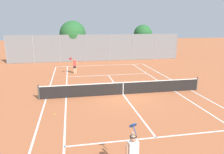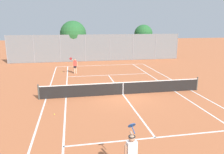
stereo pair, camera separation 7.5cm
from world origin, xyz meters
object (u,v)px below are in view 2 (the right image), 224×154
loose_tennis_ball_1 (118,65)px  tree_behind_left (74,34)px  player_near_side (131,154)px  player_far_left (75,65)px  tree_behind_right (143,35)px  loose_tennis_ball_2 (62,72)px  tennis_net (123,88)px  loose_tennis_ball_0 (54,114)px

loose_tennis_ball_1 → tree_behind_left: 8.53m
player_near_side → player_far_left: same height
loose_tennis_ball_1 → tree_behind_right: tree_behind_right is taller
player_near_side → player_far_left: bearing=95.1°
tree_behind_left → player_near_side: bearing=-87.0°
player_far_left → loose_tennis_ball_2: size_ratio=26.88×
tennis_net → player_near_side: 8.99m
tennis_net → tree_behind_left: 17.64m
tree_behind_left → loose_tennis_ball_2: bearing=-100.3°
player_near_side → loose_tennis_ball_1: size_ratio=26.88×
loose_tennis_ball_2 → tree_behind_left: 9.26m
player_far_left → loose_tennis_ball_1: (5.31, 3.58, -0.89)m
player_near_side → tree_behind_left: 26.04m
tree_behind_left → loose_tennis_ball_1: bearing=-48.1°
loose_tennis_ball_0 → tree_behind_left: bearing=85.5°
player_near_side → loose_tennis_ball_1: (3.82, 20.10, -0.89)m
player_near_side → loose_tennis_ball_0: 6.67m
tree_behind_right → player_near_side: bearing=-109.0°
loose_tennis_ball_1 → player_near_side: bearing=-100.8°
loose_tennis_ball_1 → tennis_net: bearing=-100.0°
player_near_side → loose_tennis_ball_1: player_near_side is taller
player_near_side → tree_behind_right: (8.88, 25.80, 2.59)m
loose_tennis_ball_1 → tree_behind_right: (5.06, 5.70, 3.49)m
tennis_net → loose_tennis_ball_0: size_ratio=181.82×
loose_tennis_ball_0 → loose_tennis_ball_2: (0.04, 11.53, 0.00)m
tree_behind_right → loose_tennis_ball_0: bearing=-120.7°
player_near_side → loose_tennis_ball_0: (-2.92, 5.93, -0.89)m
loose_tennis_ball_1 → loose_tennis_ball_2: (-6.70, -2.64, 0.00)m
tennis_net → tree_behind_right: bearing=67.5°
tennis_net → player_near_side: (-1.82, -8.80, 0.42)m
player_near_side → tennis_net: bearing=78.3°
loose_tennis_ball_0 → loose_tennis_ball_2: size_ratio=1.00×
loose_tennis_ball_0 → tree_behind_right: bearing=59.3°
player_far_left → tennis_net: bearing=-66.8°
loose_tennis_ball_1 → tree_behind_left: bearing=131.9°
loose_tennis_ball_2 → tree_behind_right: bearing=35.4°
tree_behind_left → tree_behind_right: size_ratio=1.11×
player_far_left → tree_behind_right: 14.16m
player_far_left → tree_behind_right: size_ratio=0.36×
tennis_net → tree_behind_right: size_ratio=2.41×
tree_behind_left → tree_behind_right: tree_behind_left is taller
tennis_net → loose_tennis_ball_1: size_ratio=181.82×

